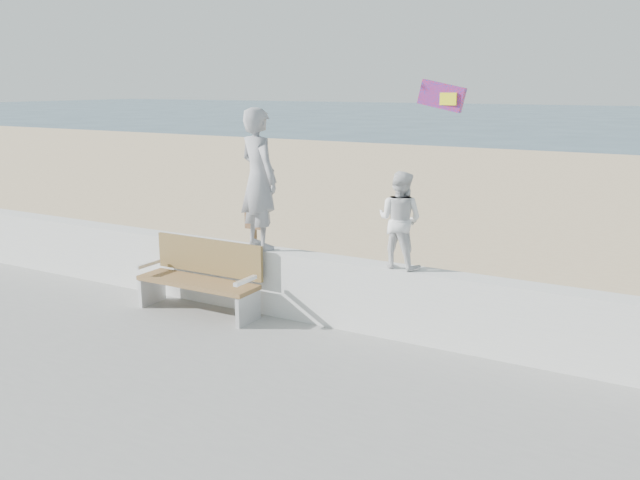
# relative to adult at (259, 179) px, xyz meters

# --- Properties ---
(ground) EXTENTS (220.00, 220.00, 0.00)m
(ground) POSITION_rel_adult_xyz_m (0.87, -2.00, -2.04)
(ground) COLOR #304E60
(ground) RESTS_ON ground
(sand) EXTENTS (90.00, 40.00, 0.08)m
(sand) POSITION_rel_adult_xyz_m (0.87, 7.00, -2.00)
(sand) COLOR #CFB48A
(sand) RESTS_ON ground
(seawall) EXTENTS (30.00, 0.35, 0.90)m
(seawall) POSITION_rel_adult_xyz_m (0.87, 0.00, -1.41)
(seawall) COLOR silver
(seawall) RESTS_ON boardwalk
(adult) EXTENTS (0.83, 0.71, 1.92)m
(adult) POSITION_rel_adult_xyz_m (0.00, 0.00, 0.00)
(adult) COLOR gray
(adult) RESTS_ON seawall
(child) EXTENTS (0.62, 0.50, 1.19)m
(child) POSITION_rel_adult_xyz_m (2.07, 0.00, -0.36)
(child) COLOR silver
(child) RESTS_ON seawall
(bench) EXTENTS (1.80, 0.57, 1.00)m
(bench) POSITION_rel_adult_xyz_m (-0.68, -0.45, -1.35)
(bench) COLOR olive
(bench) RESTS_ON boardwalk
(parafoil_kite) EXTENTS (0.85, 0.30, 0.58)m
(parafoil_kite) POSITION_rel_adult_xyz_m (1.14, 4.06, 1.05)
(parafoil_kite) COLOR red
(parafoil_kite) RESTS_ON ground
(sign) EXTENTS (0.32, 0.07, 1.46)m
(sign) POSITION_rel_adult_xyz_m (-0.67, 0.83, -1.09)
(sign) COLOR olive
(sign) RESTS_ON sand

